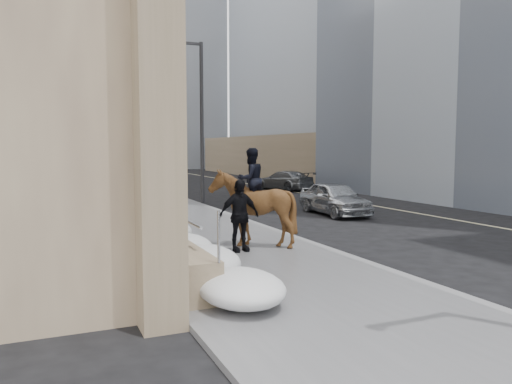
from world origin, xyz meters
The scene contains 17 objects.
ground centered at (0.00, 0.00, 0.00)m, with size 140.00×140.00×0.00m, color black.
sidewalk centered at (0.00, 10.00, 0.06)m, with size 5.00×80.00×0.12m, color #58585B.
curb centered at (2.62, 10.00, 0.06)m, with size 0.24×80.00×0.12m, color slate.
lane_line centered at (10.50, 10.00, 0.01)m, with size 0.15×70.00×0.01m, color #BFB78C.
limestone_building centered at (-5.26, 19.96, 8.90)m, with size 6.10×44.00×18.00m.
far_podium centered at (15.50, 10.00, 2.00)m, with size 2.00×80.00×4.00m, color #7F6E52.
bg_building_mid centered at (4.00, 60.00, 14.00)m, with size 30.00×12.00×28.00m, color slate.
bg_building_far centered at (-6.00, 72.00, 10.00)m, with size 24.00×12.00×20.00m, color gray.
streetlight_mid centered at (2.74, 14.00, 4.58)m, with size 1.71×0.24×8.00m.
streetlight_far centered at (2.74, 34.00, 4.58)m, with size 1.71×0.24×8.00m.
traffic_signal centered at (2.07, 22.00, 4.00)m, with size 4.10×0.22×6.00m.
snow_bank centered at (-1.42, 8.11, 0.47)m, with size 1.70×18.10×0.76m.
mounted_horse_left centered at (-1.88, 3.99, 1.22)m, with size 1.23×2.52×2.70m.
mounted_horse_right centered at (0.81, 2.69, 1.29)m, with size 2.13×2.29×2.73m.
pedestrian centered at (0.23, 2.21, 1.08)m, with size 1.12×0.47×1.92m, color black.
car_silver centered at (6.97, 8.18, 0.71)m, with size 1.67×4.16×1.42m, color #B5B9BE.
car_grey centered at (10.52, 20.07, 0.65)m, with size 1.82×4.49×1.30m, color #595D61.
Camera 1 is at (-4.55, -9.94, 2.86)m, focal length 35.00 mm.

